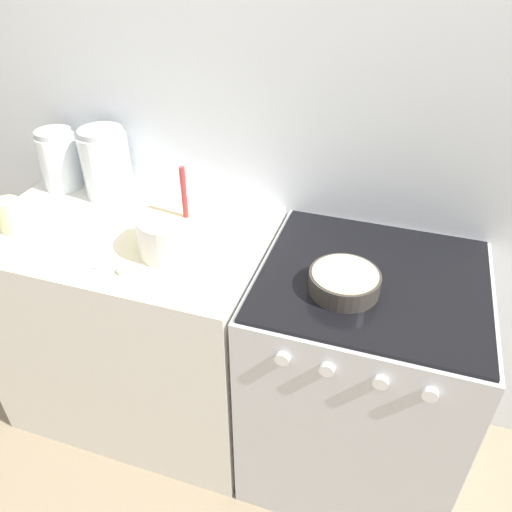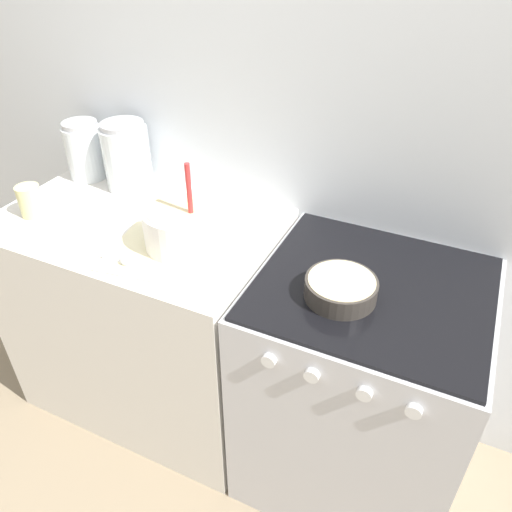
# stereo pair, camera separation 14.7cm
# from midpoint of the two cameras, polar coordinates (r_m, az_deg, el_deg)

# --- Properties ---
(ground_plane) EXTENTS (12.00, 12.00, 0.00)m
(ground_plane) POSITION_cam_midpoint_polar(r_m,az_deg,el_deg) (2.04, -1.31, -25.72)
(ground_plane) COLOR gray
(wall_back) EXTENTS (4.96, 0.05, 2.40)m
(wall_back) POSITION_cam_midpoint_polar(r_m,az_deg,el_deg) (1.70, 8.33, 14.90)
(wall_back) COLOR silver
(wall_back) RESTS_ON ground_plane
(countertop_cabinet) EXTENTS (0.98, 0.63, 0.88)m
(countertop_cabinet) POSITION_cam_midpoint_polar(r_m,az_deg,el_deg) (2.03, -10.01, -6.76)
(countertop_cabinet) COLOR silver
(countertop_cabinet) RESTS_ON ground_plane
(stove) EXTENTS (0.68, 0.65, 0.88)m
(stove) POSITION_cam_midpoint_polar(r_m,az_deg,el_deg) (1.80, 13.82, -14.43)
(stove) COLOR silver
(stove) RESTS_ON ground_plane
(mixing_bowl) EXTENTS (0.24, 0.24, 0.30)m
(mixing_bowl) POSITION_cam_midpoint_polar(r_m,az_deg,el_deg) (1.57, -5.92, 3.39)
(mixing_bowl) COLOR white
(mixing_bowl) RESTS_ON countertop_cabinet
(baking_pan) EXTENTS (0.20, 0.20, 0.06)m
(baking_pan) POSITION_cam_midpoint_polar(r_m,az_deg,el_deg) (1.42, 12.64, -3.70)
(baking_pan) COLOR #38332D
(baking_pan) RESTS_ON stove
(storage_jar_left) EXTENTS (0.15, 0.15, 0.23)m
(storage_jar_left) POSITION_cam_midpoint_polar(r_m,az_deg,el_deg) (2.09, -16.99, 11.05)
(storage_jar_left) COLOR silver
(storage_jar_left) RESTS_ON countertop_cabinet
(storage_jar_middle) EXTENTS (0.18, 0.18, 0.26)m
(storage_jar_middle) POSITION_cam_midpoint_polar(r_m,az_deg,el_deg) (1.96, -12.38, 10.59)
(storage_jar_middle) COLOR silver
(storage_jar_middle) RESTS_ON countertop_cabinet
(tin_can) EXTENTS (0.08, 0.08, 0.11)m
(tin_can) POSITION_cam_midpoint_polar(r_m,az_deg,el_deg) (1.88, -22.38, 5.78)
(tin_can) COLOR beige
(tin_can) RESTS_ON countertop_cabinet
(recipe_page) EXTENTS (0.25, 0.32, 0.01)m
(recipe_page) POSITION_cam_midpoint_polar(r_m,az_deg,el_deg) (1.61, -10.07, 0.65)
(recipe_page) COLOR beige
(recipe_page) RESTS_ON countertop_cabinet
(measuring_spoon) EXTENTS (0.12, 0.04, 0.04)m
(measuring_spoon) POSITION_cam_midpoint_polar(r_m,az_deg,el_deg) (1.55, -12.40, -0.51)
(measuring_spoon) COLOR white
(measuring_spoon) RESTS_ON countertop_cabinet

